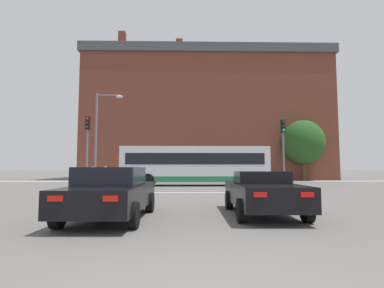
{
  "coord_description": "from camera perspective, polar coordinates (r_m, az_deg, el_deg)",
  "views": [
    {
      "loc": [
        -0.17,
        -2.9,
        1.43
      ],
      "look_at": [
        0.29,
        19.57,
        3.25
      ],
      "focal_mm": 28.0,
      "sensor_mm": 36.0,
      "label": 1
    }
  ],
  "objects": [
    {
      "name": "stop_line_strip",
      "position": [
        17.78,
        -0.64,
        -9.23
      ],
      "size": [
        9.7,
        0.3,
        0.01
      ],
      "primitive_type": "cube",
      "color": "silver",
      "rests_on": "ground_plane"
    },
    {
      "name": "far_pavement",
      "position": [
        32.94,
        -0.89,
        -7.1
      ],
      "size": [
        70.77,
        2.5,
        0.01
      ],
      "primitive_type": "cube",
      "color": "#A09B91",
      "rests_on": "ground_plane"
    },
    {
      "name": "brick_civic_building",
      "position": [
        41.31,
        2.72,
        5.08
      ],
      "size": [
        31.67,
        11.36,
        19.17
      ],
      "color": "brown",
      "rests_on": "ground_plane"
    },
    {
      "name": "car_saloon_left",
      "position": [
        8.86,
        -15.1,
        -8.9
      ],
      "size": [
        2.1,
        4.46,
        1.46
      ],
      "rotation": [
        0.0,
        0.0,
        -0.02
      ],
      "color": "black",
      "rests_on": "ground_plane"
    },
    {
      "name": "car_roadster_right",
      "position": [
        9.59,
        13.25,
        -8.98
      ],
      "size": [
        2.01,
        4.29,
        1.33
      ],
      "rotation": [
        0.0,
        0.0,
        -0.02
      ],
      "color": "black",
      "rests_on": "ground_plane"
    },
    {
      "name": "bus_crossing_lead",
      "position": [
        24.78,
        0.52,
        -3.99
      ],
      "size": [
        11.94,
        2.73,
        3.17
      ],
      "rotation": [
        0.0,
        0.0,
        -1.57
      ],
      "color": "silver",
      "rests_on": "ground_plane"
    },
    {
      "name": "traffic_light_near_right",
      "position": [
        19.36,
        17.02,
        0.13
      ],
      "size": [
        0.26,
        0.31,
        4.44
      ],
      "color": "slate",
      "rests_on": "ground_plane"
    },
    {
      "name": "traffic_light_near_left",
      "position": [
        19.3,
        -19.33,
        0.46
      ],
      "size": [
        0.26,
        0.31,
        4.58
      ],
      "color": "slate",
      "rests_on": "ground_plane"
    },
    {
      "name": "traffic_light_far_right",
      "position": [
        32.63,
        10.55,
        -2.58
      ],
      "size": [
        0.26,
        0.31,
        3.76
      ],
      "color": "slate",
      "rests_on": "ground_plane"
    },
    {
      "name": "street_lamp_junction",
      "position": [
        22.55,
        -16.99,
        2.64
      ],
      "size": [
        1.96,
        0.36,
        6.87
      ],
      "color": "slate",
      "rests_on": "ground_plane"
    },
    {
      "name": "pedestrian_waiting",
      "position": [
        34.13,
        -16.17,
        -5.23
      ],
      "size": [
        0.41,
        0.45,
        1.65
      ],
      "rotation": [
        0.0,
        0.0,
        0.98
      ],
      "color": "#333851",
      "rests_on": "ground_plane"
    },
    {
      "name": "pedestrian_walking_east",
      "position": [
        33.54,
        8.31,
        -5.46
      ],
      "size": [
        0.38,
        0.46,
        1.57
      ],
      "rotation": [
        0.0,
        0.0,
        1.09
      ],
      "color": "black",
      "rests_on": "ground_plane"
    },
    {
      "name": "pedestrian_walking_west",
      "position": [
        34.19,
        -18.4,
        -5.22
      ],
      "size": [
        0.42,
        0.27,
        1.61
      ],
      "rotation": [
        0.0,
        0.0,
        3.26
      ],
      "color": "#333851",
      "rests_on": "ground_plane"
    },
    {
      "name": "tree_by_building",
      "position": [
        38.36,
        19.61,
        -0.03
      ],
      "size": [
        3.88,
        3.88,
        6.37
      ],
      "color": "#4C3823",
      "rests_on": "ground_plane"
    },
    {
      "name": "tree_kerbside",
      "position": [
        37.22,
        20.36,
        0.34
      ],
      "size": [
        4.9,
        4.9,
        7.04
      ],
      "color": "#4C3823",
      "rests_on": "ground_plane"
    }
  ]
}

